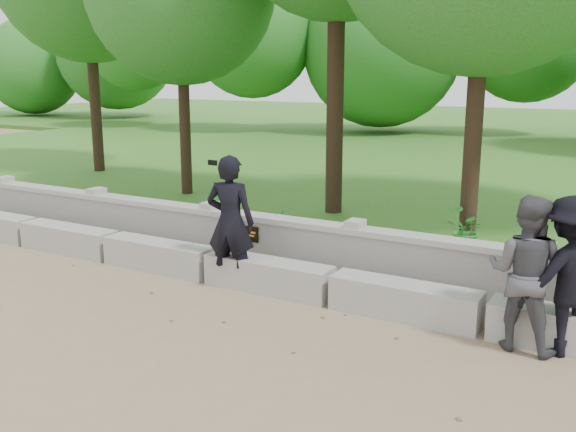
# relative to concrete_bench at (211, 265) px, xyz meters

# --- Properties ---
(ground) EXTENTS (80.00, 80.00, 0.00)m
(ground) POSITION_rel_concrete_bench_xyz_m (-0.00, -1.90, -0.22)
(ground) COLOR #93765A
(ground) RESTS_ON ground
(lawn) EXTENTS (40.00, 22.00, 0.25)m
(lawn) POSITION_rel_concrete_bench_xyz_m (-0.00, 12.10, -0.10)
(lawn) COLOR #266821
(lawn) RESTS_ON ground
(concrete_bench) EXTENTS (11.90, 0.45, 0.45)m
(concrete_bench) POSITION_rel_concrete_bench_xyz_m (0.00, 0.00, 0.00)
(concrete_bench) COLOR #ABA9A2
(concrete_bench) RESTS_ON ground
(parapet_wall) EXTENTS (12.50, 0.35, 0.90)m
(parapet_wall) POSITION_rel_concrete_bench_xyz_m (0.00, 0.70, 0.24)
(parapet_wall) COLOR #A19F98
(parapet_wall) RESTS_ON ground
(man_main) EXTENTS (0.78, 0.71, 1.91)m
(man_main) POSITION_rel_concrete_bench_xyz_m (0.45, -0.11, 0.73)
(man_main) COLOR black
(man_main) RESTS_ON ground
(visitor_left) EXTENTS (0.91, 0.74, 1.74)m
(visitor_left) POSITION_rel_concrete_bench_xyz_m (4.43, -0.20, 0.65)
(visitor_left) COLOR #47474C
(visitor_left) RESTS_ON ground
(visitor_mid) EXTENTS (1.27, 1.26, 1.76)m
(visitor_mid) POSITION_rel_concrete_bench_xyz_m (4.87, -0.10, 0.65)
(visitor_mid) COLOR black
(visitor_mid) RESTS_ON ground
(shrub_a) EXTENTS (0.35, 0.37, 0.58)m
(shrub_a) POSITION_rel_concrete_bench_xyz_m (-1.48, 2.39, 0.32)
(shrub_a) COLOR #2F8C31
(shrub_a) RESTS_ON lawn
(shrub_b) EXTENTS (0.34, 0.38, 0.59)m
(shrub_b) POSITION_rel_concrete_bench_xyz_m (0.34, 1.40, 0.32)
(shrub_b) COLOR #2F8C31
(shrub_b) RESTS_ON lawn
(shrub_c) EXTENTS (0.78, 0.78, 0.66)m
(shrub_c) POSITION_rel_concrete_bench_xyz_m (3.06, 2.56, 0.35)
(shrub_c) COLOR #2F8C31
(shrub_c) RESTS_ON lawn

